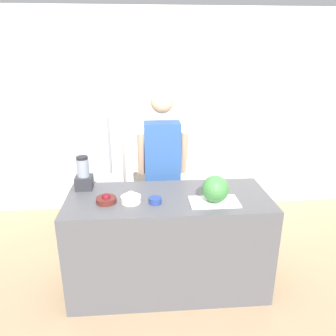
% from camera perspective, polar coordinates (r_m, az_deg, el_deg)
% --- Properties ---
extents(ground_plane, '(14.00, 14.00, 0.00)m').
position_cam_1_polar(ground_plane, '(3.05, 0.65, -23.67)').
color(ground_plane, tan).
extents(wall_back, '(8.00, 0.06, 2.60)m').
position_cam_1_polar(wall_back, '(4.35, -1.74, 9.24)').
color(wall_back, white).
rests_on(wall_back, ground_plane).
extents(counter_island, '(1.76, 0.74, 0.91)m').
position_cam_1_polar(counter_island, '(3.06, 0.06, -12.72)').
color(counter_island, '#4C4C51').
rests_on(counter_island, ground_plane).
extents(refrigerator, '(0.68, 0.65, 1.81)m').
position_cam_1_polar(refrigerator, '(4.13, -12.44, 2.56)').
color(refrigerator, '#B7B7BC').
rests_on(refrigerator, ground_plane).
extents(person, '(0.50, 0.27, 1.74)m').
position_cam_1_polar(person, '(3.42, -0.97, -0.54)').
color(person, '#333338').
rests_on(person, ground_plane).
extents(cutting_board, '(0.41, 0.23, 0.01)m').
position_cam_1_polar(cutting_board, '(2.76, 8.03, -5.85)').
color(cutting_board, white).
rests_on(cutting_board, counter_island).
extents(watermelon, '(0.22, 0.22, 0.22)m').
position_cam_1_polar(watermelon, '(2.70, 8.24, -3.64)').
color(watermelon, '#3D7F3D').
rests_on(watermelon, cutting_board).
extents(bowl_cherries, '(0.17, 0.17, 0.08)m').
position_cam_1_polar(bowl_cherries, '(2.77, -10.71, -5.41)').
color(bowl_cherries, '#511E19').
rests_on(bowl_cherries, counter_island).
extents(bowl_cream, '(0.17, 0.17, 0.10)m').
position_cam_1_polar(bowl_cream, '(2.74, -6.48, -5.27)').
color(bowl_cream, beige).
rests_on(bowl_cream, counter_island).
extents(bowl_small_blue, '(0.11, 0.11, 0.05)m').
position_cam_1_polar(bowl_small_blue, '(2.72, -2.25, -5.67)').
color(bowl_small_blue, navy).
rests_on(bowl_small_blue, counter_island).
extents(blender, '(0.15, 0.15, 0.31)m').
position_cam_1_polar(blender, '(3.05, -14.48, -1.28)').
color(blender, '#28282D').
rests_on(blender, counter_island).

